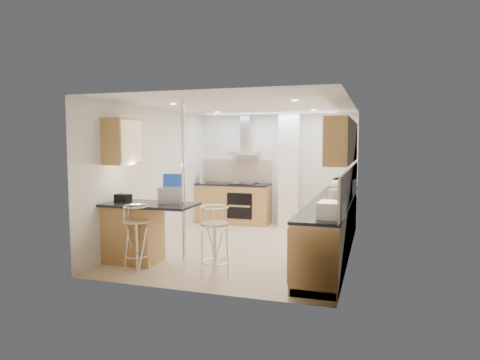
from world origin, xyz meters
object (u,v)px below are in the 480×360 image
(microwave, at_px, (344,187))
(laptop, at_px, (170,195))
(bar_stool_near, at_px, (137,238))
(bar_stool_end, at_px, (215,242))
(bread_bin, at_px, (331,210))

(microwave, xyz_separation_m, laptop, (-2.47, -1.89, -0.01))
(bar_stool_near, relative_size, bar_stool_end, 0.95)
(microwave, bearing_deg, bread_bin, -175.39)
(microwave, distance_m, bar_stool_end, 2.90)
(bar_stool_near, distance_m, bar_stool_end, 1.22)
(bar_stool_near, distance_m, bread_bin, 2.84)
(laptop, bearing_deg, bar_stool_end, -46.30)
(laptop, distance_m, bar_stool_end, 1.19)
(bar_stool_end, relative_size, bread_bin, 2.54)
(laptop, bearing_deg, microwave, 19.77)
(bar_stool_near, xyz_separation_m, bread_bin, (2.79, 0.01, 0.54))
(laptop, bearing_deg, bar_stool_near, -138.52)
(microwave, relative_size, bar_stool_near, 0.56)
(laptop, distance_m, bar_stool_near, 0.82)
(bar_stool_near, bearing_deg, bar_stool_end, -14.53)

